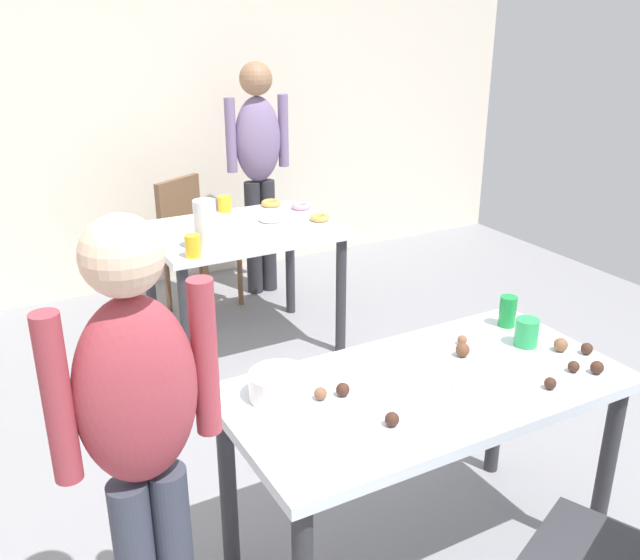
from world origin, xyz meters
TOP-DOWN VIEW (x-y plane):
  - wall_back at (0.00, 3.20)m, footprint 6.40×0.10m
  - dining_table_near at (0.15, -0.04)m, footprint 1.35×0.68m
  - dining_table_far at (0.28, 1.86)m, footprint 1.05×0.78m
  - chair_far_table at (0.23, 2.60)m, footprint 0.55×0.55m
  - person_girl_near at (-0.81, -0.07)m, footprint 0.45×0.22m
  - person_adult_far at (0.74, 2.63)m, footprint 0.45×0.22m
  - mixing_bowl at (-0.32, 0.12)m, footprint 0.19×0.19m
  - soda_can at (0.69, 0.17)m, footprint 0.07×0.07m
  - fork_near at (0.29, -0.11)m, footprint 0.17×0.02m
  - cup_near_0 at (0.63, 0.01)m, footprint 0.09×0.09m
  - cake_ball_0 at (0.77, -0.15)m, footprint 0.04×0.04m
  - cake_ball_1 at (0.48, -0.26)m, footprint 0.04×0.04m
  - cake_ball_2 at (-0.14, 0.03)m, footprint 0.04×0.04m
  - cake_ball_3 at (0.69, -0.27)m, footprint 0.05×0.05m
  - cake_ball_4 at (0.43, 0.12)m, footprint 0.04×0.04m
  - cake_ball_5 at (0.71, -0.09)m, footprint 0.05×0.05m
  - cake_ball_6 at (-0.21, 0.04)m, footprint 0.04×0.04m
  - cake_ball_7 at (-0.10, -0.19)m, footprint 0.04×0.04m
  - cake_ball_8 at (0.37, 0.05)m, footprint 0.05×0.05m
  - cake_ball_9 at (0.63, -0.22)m, footprint 0.04×0.04m
  - pitcher_far at (-0.02, 1.60)m, footprint 0.12×0.12m
  - cup_far_0 at (0.32, 2.21)m, footprint 0.08×0.08m
  - cup_far_1 at (-0.12, 1.52)m, footprint 0.08×0.08m
  - donut_far_0 at (0.74, 1.77)m, footprint 0.12×0.12m
  - donut_far_1 at (0.75, 2.04)m, footprint 0.12×0.12m
  - donut_far_2 at (0.62, 2.19)m, footprint 0.12×0.12m
  - donut_far_3 at (0.48, 1.89)m, footprint 0.13×0.13m

SIDE VIEW (x-z plane):
  - chair_far_table at x=0.23m, z-range 0.06..0.93m
  - dining_table_far at x=0.28m, z-range 0.27..1.02m
  - dining_table_near at x=0.15m, z-range 0.27..1.02m
  - fork_near at x=0.29m, z-range 0.75..0.76m
  - donut_far_0 at x=0.74m, z-range 0.75..0.78m
  - donut_far_1 at x=0.75m, z-range 0.75..0.78m
  - donut_far_2 at x=0.62m, z-range 0.75..0.79m
  - cake_ball_4 at x=0.43m, z-range 0.75..0.79m
  - donut_far_3 at x=0.48m, z-range 0.75..0.79m
  - cake_ball_9 at x=0.63m, z-range 0.75..0.79m
  - cake_ball_1 at x=0.48m, z-range 0.75..0.79m
  - cake_ball_6 at x=-0.21m, z-range 0.75..0.79m
  - cake_ball_0 at x=0.77m, z-range 0.75..0.79m
  - cake_ball_7 at x=-0.10m, z-range 0.75..0.79m
  - cake_ball_2 at x=-0.14m, z-range 0.75..0.79m
  - cake_ball_3 at x=0.69m, z-range 0.75..0.80m
  - cake_ball_5 at x=0.71m, z-range 0.75..0.80m
  - cake_ball_8 at x=0.37m, z-range 0.75..0.80m
  - mixing_bowl at x=-0.32m, z-range 0.75..0.84m
  - cup_far_0 at x=0.32m, z-range 0.75..0.84m
  - cup_near_0 at x=0.63m, z-range 0.75..0.85m
  - cup_far_1 at x=-0.12m, z-range 0.75..0.86m
  - soda_can at x=0.69m, z-range 0.75..0.87m
  - pitcher_far at x=-0.02m, z-range 0.75..1.01m
  - person_girl_near at x=-0.81m, z-range 0.14..1.62m
  - person_adult_far at x=0.74m, z-range 0.16..1.75m
  - wall_back at x=0.00m, z-range 0.00..2.60m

